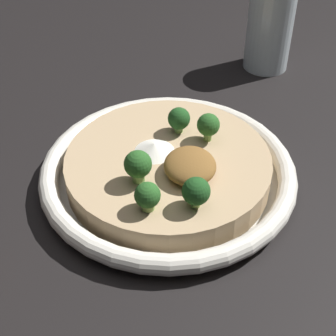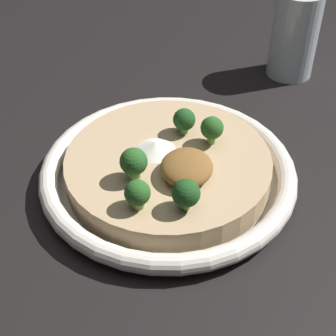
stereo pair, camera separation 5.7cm
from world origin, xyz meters
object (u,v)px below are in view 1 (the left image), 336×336
at_px(broccoli_left, 179,119).
at_px(broccoli_front_right, 147,196).
at_px(broccoli_back_right, 196,192).
at_px(drinking_glass, 270,28).
at_px(broccoli_back, 208,125).
at_px(broccoli_right, 138,165).
at_px(risotto_bowl, 168,171).

bearing_deg(broccoli_left, broccoli_front_right, -14.89).
bearing_deg(broccoli_back_right, drinking_glass, 159.83).
xyz_separation_m(broccoli_front_right, broccoli_left, (-0.13, 0.03, 0.00)).
bearing_deg(broccoli_back, broccoli_left, -116.70).
bearing_deg(broccoli_left, broccoli_right, -27.08).
xyz_separation_m(risotto_bowl, broccoli_left, (-0.05, 0.01, 0.04)).
bearing_deg(broccoli_left, broccoli_back, 63.30).
xyz_separation_m(broccoli_back_right, drinking_glass, (-0.35, 0.13, 0.01)).
bearing_deg(broccoli_back_right, risotto_bowl, -160.98).
relative_size(broccoli_back_right, drinking_glass, 0.27).
height_order(broccoli_back, broccoli_right, broccoli_right).
relative_size(risotto_bowl, broccoli_left, 9.23).
bearing_deg(broccoli_right, risotto_bowl, 140.99).
distance_m(broccoli_back, broccoli_back_right, 0.11).
xyz_separation_m(broccoli_back, broccoli_back_right, (0.11, -0.02, -0.00)).
relative_size(broccoli_right, broccoli_back_right, 1.09).
distance_m(broccoli_right, drinking_glass, 0.37).
distance_m(broccoli_back, broccoli_left, 0.04).
bearing_deg(broccoli_left, risotto_bowl, -15.29).
height_order(broccoli_right, drinking_glass, drinking_glass).
relative_size(risotto_bowl, broccoli_right, 7.72).
height_order(broccoli_front_right, drinking_glass, drinking_glass).
height_order(broccoli_back_right, broccoli_left, broccoli_back_right).
height_order(broccoli_back, broccoli_back_right, same).
distance_m(broccoli_front_right, drinking_glass, 0.40).
xyz_separation_m(risotto_bowl, broccoli_right, (0.04, -0.03, 0.04)).
xyz_separation_m(broccoli_front_right, broccoli_right, (-0.04, -0.01, 0.00)).
distance_m(broccoli_right, broccoli_left, 0.10).
height_order(broccoli_front_right, broccoli_back_right, broccoli_back_right).
bearing_deg(broccoli_back, broccoli_right, -47.60).
relative_size(broccoli_right, broccoli_left, 1.20).
bearing_deg(risotto_bowl, broccoli_left, 164.71).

